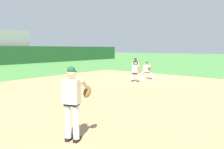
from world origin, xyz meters
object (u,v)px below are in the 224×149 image
(pitcher, at_px, (73,99))
(baserunner, at_px, (135,70))
(first_baseman, at_px, (147,69))
(baseball, at_px, (135,86))
(umpire, at_px, (136,66))
(first_base_bag, at_px, (142,78))

(pitcher, height_order, baserunner, pitcher)
(pitcher, distance_m, first_baseman, 11.51)
(pitcher, xyz_separation_m, first_baseman, (10.73, 4.15, -0.33))
(first_baseman, bearing_deg, baseball, -161.58)
(umpire, bearing_deg, pitcher, -153.25)
(first_base_bag, relative_size, umpire, 0.26)
(first_base_bag, bearing_deg, baseball, -156.11)
(first_baseman, xyz_separation_m, umpire, (1.57, 2.05, 0.06))
(first_base_bag, bearing_deg, baserunner, -168.20)
(first_baseman, height_order, umpire, umpire)
(pitcher, xyz_separation_m, baserunner, (9.12, 4.14, -0.27))
(pitcher, bearing_deg, first_baseman, 21.15)
(baseball, distance_m, pitcher, 8.08)
(first_baseman, distance_m, umpire, 2.58)
(first_base_bag, height_order, pitcher, pitcher)
(first_base_bag, bearing_deg, pitcher, -157.20)
(pitcher, bearing_deg, umpire, 26.75)
(first_base_bag, distance_m, first_baseman, 0.76)
(baserunner, bearing_deg, pitcher, -155.59)
(first_base_bag, bearing_deg, umpire, 45.41)
(baseball, height_order, pitcher, pitcher)
(pitcher, xyz_separation_m, umpire, (12.30, 6.20, -0.27))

